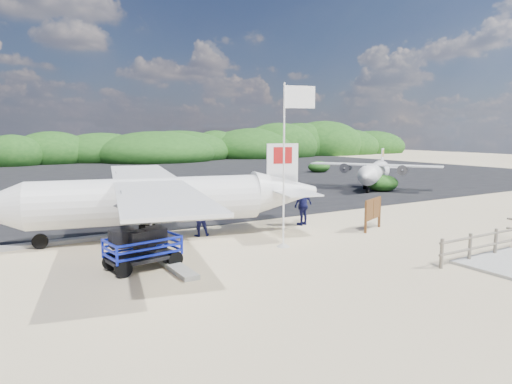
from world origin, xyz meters
TOP-DOWN VIEW (x-y plane):
  - ground at (0.00, 0.00)m, footprint 160.00×160.00m
  - asphalt_apron at (0.00, 30.00)m, footprint 90.00×50.00m
  - lagoon at (-9.00, 1.50)m, footprint 9.00×7.00m
  - vegetation_band at (0.00, 55.00)m, footprint 124.00×8.00m
  - fence at (6.00, -5.00)m, footprint 6.40×2.00m
  - baggage_cart at (-5.38, 0.03)m, footprint 2.68×1.77m
  - flagpole at (0.17, 0.03)m, footprint 1.34×0.80m
  - signboard at (5.37, 0.43)m, footprint 1.74×0.86m
  - crew_a at (-3.70, 4.92)m, footprint 0.70×0.53m
  - crew_b at (-1.87, 3.40)m, footprint 0.96×0.82m
  - crew_c at (3.32, 2.96)m, footprint 1.21×0.69m
  - aircraft_large at (14.16, 19.75)m, footprint 19.95×19.95m

SIDE VIEW (x-z plane):
  - ground at x=0.00m, z-range 0.00..0.00m
  - asphalt_apron at x=0.00m, z-range -0.02..0.02m
  - lagoon at x=-9.00m, z-range -0.20..0.20m
  - vegetation_band at x=0.00m, z-range -2.20..2.20m
  - fence at x=6.00m, z-range -0.55..0.55m
  - baggage_cart at x=-5.38m, z-range -0.62..0.62m
  - flagpole at x=0.17m, z-range -3.14..3.14m
  - signboard at x=5.37m, z-range -0.75..0.75m
  - aircraft_large at x=14.16m, z-range -2.50..2.50m
  - crew_b at x=-1.87m, z-range 0.00..1.70m
  - crew_a at x=-3.70m, z-range 0.00..1.72m
  - crew_c at x=3.32m, z-range 0.00..1.94m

